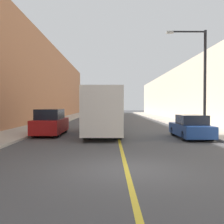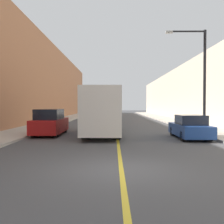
% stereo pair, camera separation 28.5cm
% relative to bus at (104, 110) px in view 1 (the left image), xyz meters
% --- Properties ---
extents(ground_plane, '(200.00, 200.00, 0.00)m').
position_rel_bus_xyz_m(ground_plane, '(1.04, -11.05, -1.79)').
color(ground_plane, '#474749').
extents(sidewalk_left, '(3.13, 72.00, 0.14)m').
position_rel_bus_xyz_m(sidewalk_left, '(-6.54, 18.95, -1.72)').
color(sidewalk_left, '#B2AA9E').
rests_on(sidewalk_left, ground).
extents(sidewalk_right, '(3.13, 72.00, 0.14)m').
position_rel_bus_xyz_m(sidewalk_right, '(8.62, 18.95, -1.72)').
color(sidewalk_right, '#B2AA9E').
rests_on(sidewalk_right, ground).
extents(building_row_left, '(4.00, 72.00, 11.27)m').
position_rel_bus_xyz_m(building_row_left, '(-10.10, 18.95, 3.85)').
color(building_row_left, '#B2724C').
rests_on(building_row_left, ground).
extents(building_row_right, '(4.00, 72.00, 7.78)m').
position_rel_bus_xyz_m(building_row_right, '(12.19, 18.95, 2.10)').
color(building_row_right, beige).
rests_on(building_row_right, ground).
extents(road_center_line, '(0.16, 72.00, 0.01)m').
position_rel_bus_xyz_m(road_center_line, '(1.04, 18.95, -1.78)').
color(road_center_line, gold).
rests_on(road_center_line, ground).
extents(bus, '(2.52, 10.08, 3.34)m').
position_rel_bus_xyz_m(bus, '(0.00, 0.00, 0.00)').
color(bus, silver).
rests_on(bus, ground).
extents(parked_suv_left, '(1.88, 4.77, 1.89)m').
position_rel_bus_xyz_m(parked_suv_left, '(-3.87, -0.77, -0.91)').
color(parked_suv_left, maroon).
rests_on(parked_suv_left, ground).
extents(car_right_near, '(1.86, 4.51, 1.54)m').
position_rel_bus_xyz_m(car_right_near, '(5.82, -2.66, -1.09)').
color(car_right_near, navy).
rests_on(car_right_near, ground).
extents(street_lamp_left, '(2.92, 0.24, 7.87)m').
position_rel_bus_xyz_m(street_lamp_left, '(-5.01, -6.73, 2.87)').
color(street_lamp_left, black).
rests_on(street_lamp_left, sidewalk_left).
extents(street_lamp_right, '(2.92, 0.24, 7.44)m').
position_rel_bus_xyz_m(street_lamp_right, '(7.09, -0.90, 2.65)').
color(street_lamp_right, black).
rests_on(street_lamp_right, sidewalk_right).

